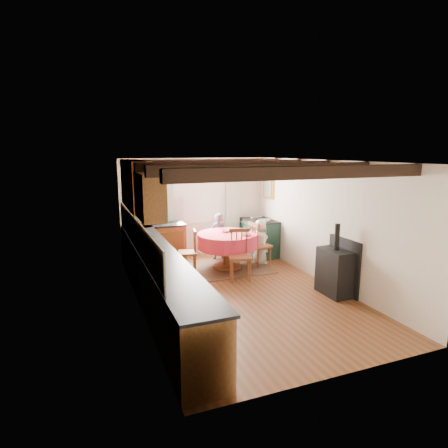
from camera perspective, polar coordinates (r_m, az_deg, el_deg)
name	(u,v)px	position (r m, az deg, el deg)	size (l,w,h in m)	color
floor	(240,293)	(6.93, 2.44, -10.59)	(3.60, 5.50, 0.00)	brown
ceiling	(241,161)	(6.43, 2.62, 9.67)	(3.60, 5.50, 0.00)	white
wall_back	(195,208)	(9.12, -4.45, 2.54)	(3.60, 0.00, 2.40)	silver
wall_front	(341,278)	(4.30, 17.60, -7.98)	(3.60, 0.00, 2.40)	silver
wall_left	(137,238)	(6.09, -13.17, -2.10)	(0.00, 5.50, 2.40)	silver
wall_right	(325,222)	(7.47, 15.26, 0.24)	(0.00, 5.50, 2.40)	silver
beam_a	(307,173)	(4.68, 12.64, 7.72)	(3.60, 0.16, 0.16)	black
beam_b	(268,169)	(5.54, 6.84, 8.42)	(3.60, 0.16, 0.16)	black
beam_c	(241,166)	(6.44, 2.61, 8.87)	(3.60, 0.16, 0.16)	black
beam_d	(220,164)	(7.36, -0.57, 9.18)	(3.60, 0.16, 0.16)	black
beam_e	(204,163)	(8.30, -3.04, 9.40)	(3.60, 0.16, 0.16)	black
splash_left	(136,234)	(6.39, -13.38, -1.50)	(0.02, 4.50, 0.55)	beige
splash_back	(155,210)	(8.87, -10.61, 2.13)	(1.40, 0.02, 0.55)	beige
base_cabinet_left	(158,281)	(6.35, -10.16, -8.58)	(0.60, 5.30, 0.88)	olive
base_cabinet_back	(156,244)	(8.74, -10.41, -3.09)	(1.30, 0.60, 0.88)	olive
worktop_left	(158,254)	(6.22, -10.12, -4.57)	(0.64, 5.30, 0.04)	black
worktop_back	(156,225)	(8.62, -10.49, -0.15)	(1.30, 0.64, 0.04)	black
wall_cabinet_glass	(135,184)	(7.18, -13.48, 5.94)	(0.34, 1.80, 0.90)	olive
wall_cabinet_solid	(150,196)	(5.71, -11.35, 4.23)	(0.34, 0.90, 0.70)	olive
window_frame	(199,191)	(9.08, -3.85, 5.05)	(1.34, 0.03, 1.54)	white
window_pane	(199,191)	(9.09, -3.86, 5.06)	(1.20, 0.01, 1.40)	white
curtain_left	(166,214)	(8.85, -8.90, 1.52)	(0.35, 0.10, 2.10)	#ADAEAD
curtain_right	(233,210)	(9.36, 1.32, 2.17)	(0.35, 0.10, 2.10)	#ADAEAD
curtain_rod	(200,166)	(8.96, -3.74, 8.82)	(0.03, 0.03, 2.00)	black
wall_picture	(268,186)	(9.32, 6.85, 5.77)	(0.04, 0.50, 0.60)	gold
wall_plate	(235,186)	(9.39, 1.73, 5.89)	(0.30, 0.30, 0.02)	silver
rug	(227,268)	(8.31, 0.50, -6.77)	(1.81, 1.41, 0.01)	#3E3024
dining_table	(227,251)	(8.20, 0.50, -4.17)	(1.32, 1.32, 0.79)	#DA346F
chair_near	(240,255)	(7.46, 2.52, -4.81)	(0.44, 0.46, 1.03)	brown
chair_left	(187,251)	(7.99, -5.64, -4.16)	(0.40, 0.41, 0.92)	brown
chair_right	(260,244)	(8.40, 5.56, -3.07)	(0.43, 0.45, 1.01)	brown
aga_range	(259,237)	(9.25, 5.46, -2.02)	(0.65, 1.00, 0.92)	#19362D
cast_iron_stove	(336,260)	(6.96, 16.78, -5.27)	(0.39, 0.65, 1.31)	black
child_far	(218,236)	(8.90, -0.90, -1.87)	(0.41, 0.27, 1.11)	#454B51
child_right	(260,242)	(8.57, 5.61, -2.72)	(0.50, 0.33, 1.03)	beige
bowl_a	(225,231)	(8.24, 0.20, -1.04)	(0.22, 0.22, 0.05)	silver
bowl_b	(246,234)	(7.90, 3.37, -1.55)	(0.22, 0.22, 0.07)	silver
cup	(231,231)	(8.12, 1.14, -1.12)	(0.09, 0.09, 0.08)	silver
canister_tall	(144,220)	(8.58, -12.16, 0.62)	(0.13, 0.13, 0.22)	#262628
canister_wide	(160,219)	(8.68, -9.87, 0.69)	(0.16, 0.16, 0.18)	#262628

